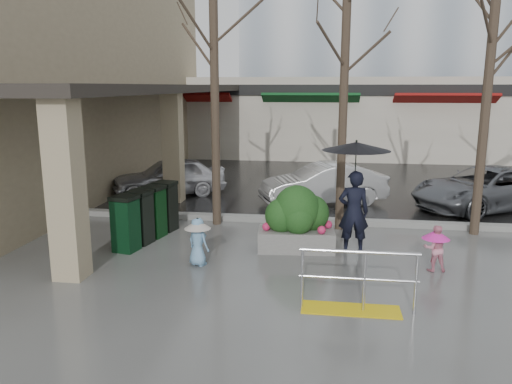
% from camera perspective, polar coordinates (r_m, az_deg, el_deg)
% --- Properties ---
extents(ground, '(120.00, 120.00, 0.00)m').
position_cam_1_polar(ground, '(9.63, 2.59, -9.83)').
color(ground, '#51514F').
rests_on(ground, ground).
extents(street_asphalt, '(120.00, 36.00, 0.01)m').
position_cam_1_polar(street_asphalt, '(31.11, 6.60, 5.34)').
color(street_asphalt, black).
rests_on(street_asphalt, ground).
extents(curb, '(120.00, 0.30, 0.15)m').
position_cam_1_polar(curb, '(13.39, 4.28, -3.19)').
color(curb, gray).
rests_on(curb, ground).
extents(near_building, '(6.00, 18.00, 8.00)m').
position_cam_1_polar(near_building, '(19.56, -22.59, 12.35)').
color(near_building, tan).
rests_on(near_building, ground).
extents(canopy_slab, '(2.80, 18.00, 0.25)m').
position_cam_1_polar(canopy_slab, '(17.81, -10.52, 11.96)').
color(canopy_slab, '#2D2823').
rests_on(canopy_slab, pillar_front).
extents(pillar_front, '(0.55, 0.55, 3.50)m').
position_cam_1_polar(pillar_front, '(9.82, -20.90, 0.47)').
color(pillar_front, tan).
rests_on(pillar_front, ground).
extents(pillar_back, '(0.55, 0.55, 3.50)m').
position_cam_1_polar(pillar_back, '(15.74, -9.46, 5.18)').
color(pillar_back, tan).
rests_on(pillar_back, ground).
extents(storefront_row, '(34.00, 6.74, 4.00)m').
position_cam_1_polar(storefront_row, '(26.93, 10.76, 8.47)').
color(storefront_row, beige).
rests_on(storefront_row, ground).
extents(handrail, '(1.90, 0.50, 1.03)m').
position_cam_1_polar(handrail, '(8.35, 11.28, -10.79)').
color(handrail, yellow).
rests_on(handrail, ground).
extents(tree_west, '(3.20, 3.20, 6.80)m').
position_cam_1_polar(tree_west, '(12.90, -4.87, 18.67)').
color(tree_west, '#382B21').
rests_on(tree_west, ground).
extents(tree_midwest, '(3.20, 3.20, 7.00)m').
position_cam_1_polar(tree_midwest, '(12.61, 10.31, 19.37)').
color(tree_midwest, '#382B21').
rests_on(tree_midwest, ground).
extents(tree_mideast, '(3.20, 3.20, 6.50)m').
position_cam_1_polar(tree_mideast, '(13.08, 25.48, 16.51)').
color(tree_mideast, '#382B21').
rests_on(tree_mideast, ground).
extents(woman, '(1.46, 1.46, 2.47)m').
position_cam_1_polar(woman, '(10.87, 11.22, 0.81)').
color(woman, black).
rests_on(woman, ground).
extents(child_pink, '(0.54, 0.54, 0.93)m').
position_cam_1_polar(child_pink, '(10.43, 19.81, -5.66)').
color(child_pink, pink).
rests_on(child_pink, ground).
extents(child_blue, '(0.57, 0.54, 1.00)m').
position_cam_1_polar(child_blue, '(10.18, -6.67, -5.16)').
color(child_blue, '#77A9D3').
rests_on(child_blue, ground).
extents(planter, '(1.73, 1.01, 1.46)m').
position_cam_1_polar(planter, '(11.07, 4.71, -3.11)').
color(planter, gray).
rests_on(planter, ground).
extents(news_boxes, '(0.95, 2.29, 1.25)m').
position_cam_1_polar(news_boxes, '(12.03, -12.36, -2.49)').
color(news_boxes, '#0B3319').
rests_on(news_boxes, ground).
extents(car_a, '(3.98, 2.89, 1.26)m').
position_cam_1_polar(car_a, '(16.86, -9.90, 1.76)').
color(car_a, silver).
rests_on(car_a, ground).
extents(car_b, '(4.04, 2.73, 1.26)m').
position_cam_1_polar(car_b, '(15.47, 7.73, 0.91)').
color(car_b, silver).
rests_on(car_b, ground).
extents(car_c, '(4.98, 4.04, 1.26)m').
position_cam_1_polar(car_c, '(16.19, 24.82, 0.39)').
color(car_c, slate).
rests_on(car_c, ground).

